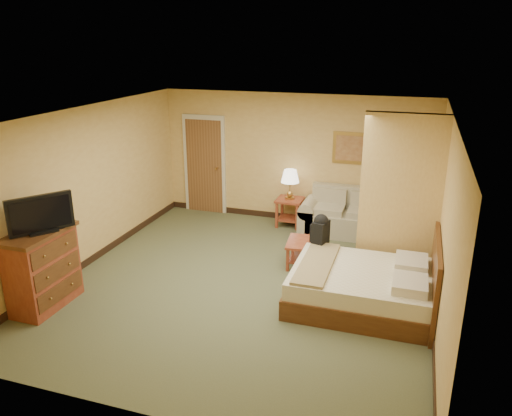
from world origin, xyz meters
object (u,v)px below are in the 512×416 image
at_px(loveseat, 346,219).
at_px(coffee_table, 307,248).
at_px(dresser, 43,269).
at_px(bed, 366,286).

relative_size(loveseat, coffee_table, 2.42).
distance_m(loveseat, dresser, 5.46).
xyz_separation_m(loveseat, dresser, (-3.64, -4.07, 0.28)).
xyz_separation_m(coffee_table, bed, (1.06, -1.03, -0.01)).
bearing_deg(dresser, coffee_table, 36.86).
height_order(coffee_table, bed, bed).
bearing_deg(dresser, bed, 17.96).
distance_m(loveseat, coffee_table, 1.69).
distance_m(coffee_table, dresser, 4.05).
height_order(coffee_table, dresser, dresser).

